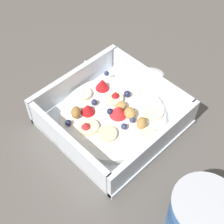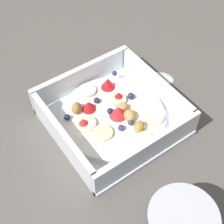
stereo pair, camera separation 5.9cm
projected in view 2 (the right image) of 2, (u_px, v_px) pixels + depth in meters
The scene contains 3 objects.
ground_plane at pixel (104, 128), 0.60m from camera, with size 2.40×2.40×0.00m, color #56514C.
fruit_bowl at pixel (112, 116), 0.59m from camera, with size 0.21×0.21×0.06m.
spoon at pixel (151, 73), 0.68m from camera, with size 0.11×0.16×0.01m.
Camera 2 is at (0.19, 0.30, 0.48)m, focal length 52.94 mm.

